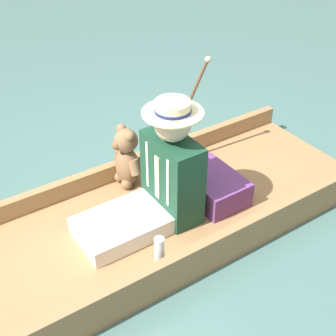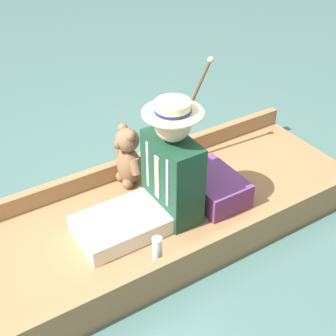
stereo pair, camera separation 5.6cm
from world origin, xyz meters
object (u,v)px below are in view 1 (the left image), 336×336
teddy_bear (127,158)px  wine_glass (159,252)px  seated_person (159,180)px  walking_cane (188,104)px

teddy_bear → wine_glass: teddy_bear is taller
seated_person → walking_cane: bearing=-56.1°
seated_person → teddy_bear: bearing=-7.3°
seated_person → walking_cane: seated_person is taller
wine_glass → walking_cane: walking_cane is taller
seated_person → teddy_bear: (0.41, -0.01, -0.08)m
wine_glass → teddy_bear: bearing=-17.1°
wine_glass → seated_person: bearing=-32.6°
seated_person → walking_cane: 0.70m
teddy_bear → walking_cane: bearing=-87.1°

